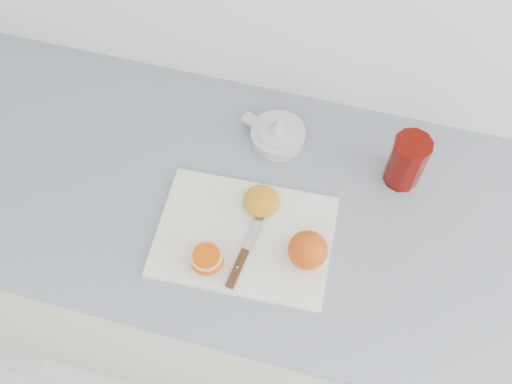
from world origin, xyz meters
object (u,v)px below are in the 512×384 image
at_px(counter, 282,283).
at_px(cutting_board, 244,237).
at_px(red_tumbler, 406,163).
at_px(half_orange, 207,259).
at_px(citrus_juicer, 278,133).

distance_m(counter, cutting_board, 0.47).
relative_size(counter, red_tumbler, 19.39).
xyz_separation_m(cutting_board, half_orange, (-0.05, -0.08, 0.03)).
relative_size(counter, cutting_board, 7.13).
height_order(half_orange, red_tumbler, red_tumbler).
bearing_deg(half_orange, cutting_board, 55.75).
bearing_deg(cutting_board, counter, 52.10).
distance_m(counter, citrus_juicer, 0.50).
xyz_separation_m(cutting_board, citrus_juicer, (0.00, 0.26, 0.02)).
bearing_deg(counter, citrus_juicer, 112.78).
relative_size(counter, citrus_juicer, 16.42).
bearing_deg(cutting_board, citrus_juicer, 88.91).
height_order(counter, half_orange, half_orange).
bearing_deg(citrus_juicer, cutting_board, -91.09).
distance_m(counter, half_orange, 0.52).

